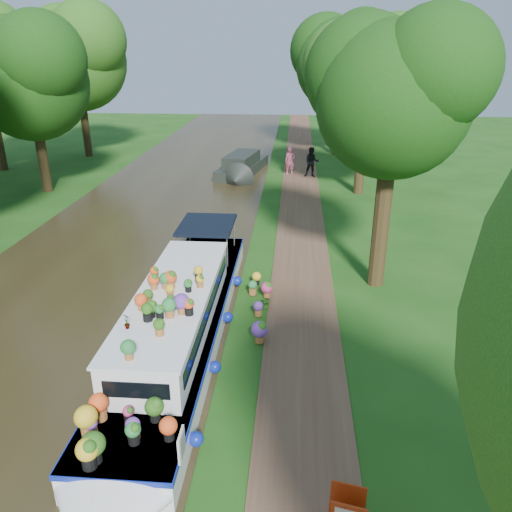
# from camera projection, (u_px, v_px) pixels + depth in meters

# --- Properties ---
(ground) EXTENTS (100.00, 100.00, 0.00)m
(ground) POSITION_uv_depth(u_px,v_px,m) (263.00, 322.00, 15.27)
(ground) COLOR #194711
(ground) RESTS_ON ground
(canal_water) EXTENTS (10.00, 100.00, 0.02)m
(canal_water) POSITION_uv_depth(u_px,v_px,m) (73.00, 314.00, 15.70)
(canal_water) COLOR black
(canal_water) RESTS_ON ground
(towpath) EXTENTS (2.20, 100.00, 0.03)m
(towpath) POSITION_uv_depth(u_px,v_px,m) (302.00, 323.00, 15.18)
(towpath) COLOR brown
(towpath) RESTS_ON ground
(plant_boat) EXTENTS (2.29, 13.52, 2.25)m
(plant_boat) POSITION_uv_depth(u_px,v_px,m) (176.00, 325.00, 13.47)
(plant_boat) COLOR white
(plant_boat) RESTS_ON canal_water
(tree_near_overhang) EXTENTS (5.52, 5.28, 8.99)m
(tree_near_overhang) POSITION_uv_depth(u_px,v_px,m) (394.00, 89.00, 15.25)
(tree_near_overhang) COLOR #2F220F
(tree_near_overhang) RESTS_ON ground
(tree_near_mid) EXTENTS (6.90, 6.60, 9.40)m
(tree_near_mid) POSITION_uv_depth(u_px,v_px,m) (367.00, 74.00, 26.30)
(tree_near_mid) COLOR #2F220F
(tree_near_mid) RESTS_ON ground
(tree_near_far) EXTENTS (7.59, 7.26, 10.30)m
(tree_near_far) POSITION_uv_depth(u_px,v_px,m) (342.00, 57.00, 36.21)
(tree_near_far) COLOR #2F220F
(tree_near_far) RESTS_ON ground
(tree_far_c) EXTENTS (7.13, 6.82, 9.59)m
(tree_far_c) POSITION_uv_depth(u_px,v_px,m) (29.00, 72.00, 26.64)
(tree_far_c) COLOR #2F220F
(tree_far_c) RESTS_ON ground
(tree_far_d) EXTENTS (8.05, 7.70, 10.85)m
(tree_far_d) POSITION_uv_depth(u_px,v_px,m) (76.00, 52.00, 35.61)
(tree_far_d) COLOR #2F220F
(tree_far_d) RESTS_ON ground
(second_boat) EXTENTS (3.12, 7.24, 1.34)m
(second_boat) POSITION_uv_depth(u_px,v_px,m) (242.00, 166.00, 32.75)
(second_boat) COLOR black
(second_boat) RESTS_ON canal_water
(pedestrian_pink) EXTENTS (0.64, 0.42, 1.75)m
(pedestrian_pink) POSITION_uv_depth(u_px,v_px,m) (290.00, 161.00, 32.47)
(pedestrian_pink) COLOR pink
(pedestrian_pink) RESTS_ON towpath
(pedestrian_dark) EXTENTS (0.92, 0.72, 1.89)m
(pedestrian_dark) POSITION_uv_depth(u_px,v_px,m) (312.00, 162.00, 31.81)
(pedestrian_dark) COLOR black
(pedestrian_dark) RESTS_ON towpath
(verge_plant) EXTENTS (0.39, 0.34, 0.42)m
(verge_plant) POSITION_uv_depth(u_px,v_px,m) (267.00, 302.00, 16.01)
(verge_plant) COLOR #2B611D
(verge_plant) RESTS_ON ground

